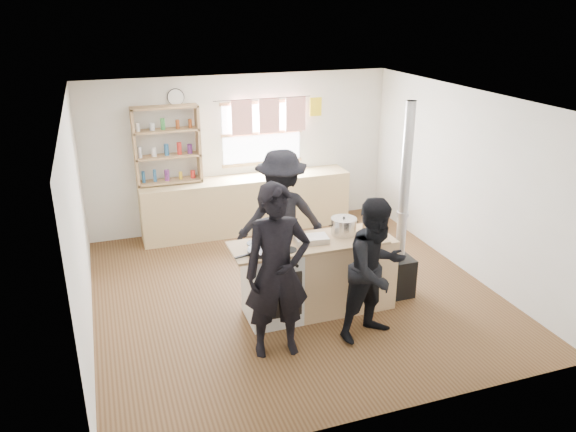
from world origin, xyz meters
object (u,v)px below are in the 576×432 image
(thermos, at_px, (289,166))
(roast_tray, at_px, (311,239))
(stockpot_counter, at_px, (344,226))
(stockpot_stove, at_px, (284,232))
(skillet_greens, at_px, (262,251))
(person_far, at_px, (281,217))
(person_near_right, at_px, (376,270))
(bread_board, at_px, (373,228))
(person_near_left, at_px, (277,272))
(flue_heater, at_px, (400,248))
(cooking_island, at_px, (319,275))

(thermos, distance_m, roast_tray, 2.88)
(roast_tray, height_order, stockpot_counter, stockpot_counter)
(stockpot_stove, bearing_deg, roast_tray, -41.02)
(skillet_greens, relative_size, stockpot_counter, 1.28)
(stockpot_counter, relative_size, person_far, 0.17)
(person_near_right, bearing_deg, stockpot_stove, 113.95)
(stockpot_counter, distance_m, bread_board, 0.37)
(thermos, xyz_separation_m, person_near_right, (-0.20, -3.49, -0.21))
(bread_board, distance_m, person_far, 1.25)
(roast_tray, distance_m, person_near_left, 0.89)
(roast_tray, distance_m, stockpot_counter, 0.47)
(stockpot_stove, bearing_deg, flue_heater, -6.66)
(skillet_greens, bearing_deg, thermos, 65.41)
(flue_heater, height_order, person_near_left, flue_heater)
(skillet_greens, height_order, bread_board, bread_board)
(thermos, height_order, person_near_right, person_near_right)
(stockpot_stove, relative_size, person_near_left, 0.11)
(thermos, bearing_deg, stockpot_stove, -110.33)
(skillet_greens, xyz_separation_m, stockpot_counter, (1.08, 0.20, 0.08))
(person_near_right, bearing_deg, bread_board, 50.92)
(cooking_island, height_order, person_near_left, person_near_left)
(thermos, distance_m, cooking_island, 2.89)
(skillet_greens, distance_m, person_far, 1.18)
(stockpot_stove, bearing_deg, cooking_island, -27.80)
(person_far, bearing_deg, thermos, -106.44)
(cooking_island, distance_m, stockpot_stove, 0.69)
(stockpot_stove, xyz_separation_m, stockpot_counter, (0.71, -0.13, 0.03))
(cooking_island, bearing_deg, stockpot_stove, 152.20)
(bread_board, relative_size, person_far, 0.16)
(bread_board, height_order, person_near_left, person_near_left)
(skillet_greens, xyz_separation_m, person_near_right, (1.12, -0.59, -0.14))
(cooking_island, xyz_separation_m, flue_heater, (1.11, 0.02, 0.18))
(thermos, distance_m, person_far, 2.02)
(stockpot_stove, height_order, person_near_right, person_near_right)
(roast_tray, xyz_separation_m, person_near_left, (-0.63, -0.64, -0.02))
(stockpot_stove, bearing_deg, person_near_right, -50.70)
(stockpot_stove, height_order, bread_board, stockpot_stove)
(person_near_right, bearing_deg, person_far, 93.38)
(person_far, bearing_deg, stockpot_stove, 79.98)
(stockpot_stove, distance_m, person_near_right, 1.20)
(bread_board, height_order, person_far, person_far)
(flue_heater, xyz_separation_m, person_near_left, (-1.85, -0.69, 0.30))
(person_near_left, distance_m, person_near_right, 1.13)
(skillet_greens, distance_m, stockpot_counter, 1.10)
(cooking_island, bearing_deg, person_near_right, -62.38)
(skillet_greens, relative_size, person_near_right, 0.24)
(flue_heater, distance_m, person_near_right, 1.06)
(stockpot_stove, xyz_separation_m, person_near_right, (0.75, -0.92, -0.19))
(roast_tray, height_order, bread_board, bread_board)
(bread_board, bearing_deg, person_near_left, -154.80)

